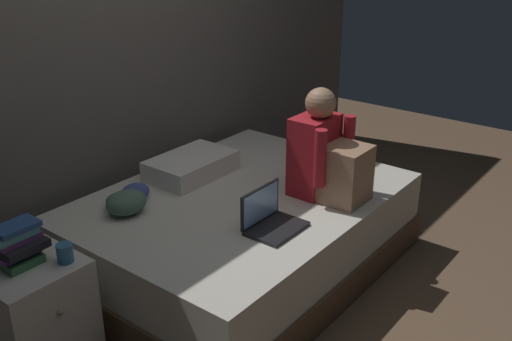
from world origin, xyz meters
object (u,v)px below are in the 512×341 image
at_px(nightstand, 36,316).
at_px(mug, 65,253).
at_px(person_sitting, 327,156).
at_px(bed, 242,232).
at_px(book_stack, 18,244).
at_px(pillow, 191,166).
at_px(clothes_pile, 127,199).
at_px(laptop, 270,219).

relative_size(nightstand, mug, 6.41).
bearing_deg(person_sitting, bed, 127.84).
bearing_deg(book_stack, nightstand, -85.85).
xyz_separation_m(book_stack, mug, (0.13, -0.16, -0.05)).
bearing_deg(person_sitting, book_stack, 157.95).
relative_size(book_stack, mug, 2.55).
distance_m(person_sitting, pillow, 0.91).
distance_m(bed, clothes_pile, 0.74).
height_order(nightstand, book_stack, book_stack).
bearing_deg(pillow, nightstand, -170.03).
height_order(bed, nightstand, nightstand).
relative_size(person_sitting, book_stack, 2.85).
relative_size(bed, mug, 22.22).
xyz_separation_m(nightstand, person_sitting, (1.61, -0.61, 0.47)).
distance_m(person_sitting, laptop, 0.57).
xyz_separation_m(person_sitting, laptop, (-0.54, 0.02, -0.20)).
xyz_separation_m(laptop, book_stack, (-1.08, 0.64, 0.11)).
height_order(pillow, clothes_pile, clothes_pile).
height_order(nightstand, person_sitting, person_sitting).
xyz_separation_m(pillow, clothes_pile, (-0.58, -0.05, -0.01)).
bearing_deg(person_sitting, laptop, 178.30).
bearing_deg(mug, book_stack, 129.95).
height_order(nightstand, mug, mug).
bearing_deg(mug, pillow, 16.39).
bearing_deg(nightstand, book_stack, 94.15).
height_order(mug, clothes_pile, mug).
xyz_separation_m(nightstand, pillow, (1.34, 0.23, 0.29)).
height_order(bed, book_stack, book_stack).
distance_m(laptop, pillow, 0.87).
bearing_deg(laptop, person_sitting, -1.70).
bearing_deg(bed, clothes_pile, 143.83).
relative_size(pillow, clothes_pile, 1.58).
bearing_deg(pillow, mug, -163.61).
xyz_separation_m(mug, clothes_pile, (0.63, 0.30, -0.05)).
height_order(bed, pillow, pillow).
bearing_deg(laptop, book_stack, 149.35).
relative_size(nightstand, pillow, 1.03).
bearing_deg(clothes_pile, person_sitting, -43.02).
bearing_deg(laptop, clothes_pile, 112.11).
relative_size(laptop, mug, 3.56).
bearing_deg(laptop, mug, 153.08).
distance_m(bed, laptop, 0.54).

